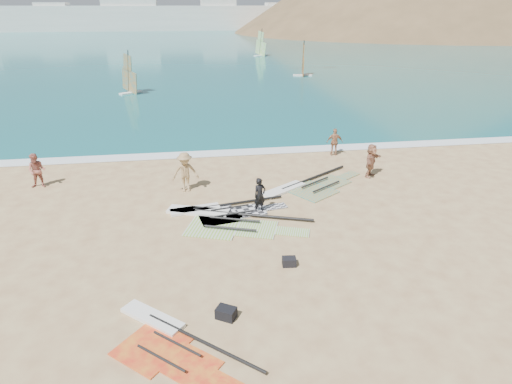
{
  "coord_description": "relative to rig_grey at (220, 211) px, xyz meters",
  "views": [
    {
      "loc": [
        -1.0,
        -12.48,
        8.31
      ],
      "look_at": [
        1.47,
        4.0,
        1.0
      ],
      "focal_mm": 30.0,
      "sensor_mm": 36.0,
      "label": 1
    }
  ],
  "objects": [
    {
      "name": "far_town",
      "position": [
        -15.66,
        145.63,
        4.44
      ],
      "size": [
        160.0,
        8.0,
        12.0
      ],
      "color": "white",
      "rests_on": "ground"
    },
    {
      "name": "beachgoer_back",
      "position": [
        7.33,
        6.68,
        0.77
      ],
      "size": [
        1.01,
        0.54,
        1.64
      ],
      "primitive_type": "imported",
      "rotation": [
        0.0,
        0.0,
        2.99
      ],
      "color": "#A66F4C",
      "rests_on": "ground"
    },
    {
      "name": "gear_bag_far",
      "position": [
        -0.32,
        -6.95,
        0.12
      ],
      "size": [
        0.67,
        0.61,
        0.33
      ],
      "primitive_type": "cube",
      "rotation": [
        0.0,
        0.0,
        -0.53
      ],
      "color": "black",
      "rests_on": "ground"
    },
    {
      "name": "rig_green",
      "position": [
        0.09,
        -0.87,
        0.0
      ],
      "size": [
        6.15,
        3.65,
        0.2
      ],
      "rotation": [
        0.0,
        0.0,
        -0.33
      ],
      "color": "#84C431",
      "rests_on": "ground"
    },
    {
      "name": "rig_grey",
      "position": [
        0.0,
        0.0,
        0.0
      ],
      "size": [
        5.23,
        2.49,
        0.2
      ],
      "rotation": [
        0.0,
        0.0,
        0.19
      ],
      "color": "#29292C",
      "rests_on": "ground"
    },
    {
      "name": "headland_main",
      "position": [
        85.07,
        125.63,
        -0.05
      ],
      "size": [
        143.0,
        143.0,
        45.0
      ],
      "primitive_type": "cone",
      "color": "brown",
      "rests_on": "ground"
    },
    {
      "name": "rig_red",
      "position": [
        -1.98,
        -7.65,
        -0.0
      ],
      "size": [
        3.99,
        4.09,
        0.19
      ],
      "rotation": [
        0.0,
        0.0,
        -0.71
      ],
      "color": "red",
      "rests_on": "ground"
    },
    {
      "name": "windsurfer_centre",
      "position": [
        13.16,
        37.35,
        1.23
      ],
      "size": [
        2.47,
        2.89,
        4.36
      ],
      "rotation": [
        0.0,
        0.0,
        -0.19
      ],
      "color": "white",
      "rests_on": "ground"
    },
    {
      "name": "beachgoer_mid",
      "position": [
        -1.46,
        2.55,
        0.93
      ],
      "size": [
        1.31,
        0.81,
        1.95
      ],
      "primitive_type": "imported",
      "rotation": [
        0.0,
        0.0,
        0.07
      ],
      "color": "#A38357",
      "rests_on": "ground"
    },
    {
      "name": "gear_bag_near",
      "position": [
        2.07,
        -4.57,
        0.1
      ],
      "size": [
        0.5,
        0.39,
        0.3
      ],
      "primitive_type": "cube",
      "rotation": [
        0.0,
        0.0,
        -0.09
      ],
      "color": "black",
      "rests_on": "ground"
    },
    {
      "name": "surf_line",
      "position": [
        0.07,
        7.93,
        -0.05
      ],
      "size": [
        300.0,
        1.2,
        0.04
      ],
      "primitive_type": "cube",
      "color": "white",
      "rests_on": "ground"
    },
    {
      "name": "person_wetsuit",
      "position": [
        1.71,
        -0.29,
        0.74
      ],
      "size": [
        0.68,
        0.57,
        1.58
      ],
      "primitive_type": "imported",
      "rotation": [
        0.0,
        0.0,
        0.4
      ],
      "color": "black",
      "rests_on": "ground"
    },
    {
      "name": "sea",
      "position": [
        0.07,
        127.63,
        -0.05
      ],
      "size": [
        300.0,
        240.0,
        0.06
      ],
      "primitive_type": "cube",
      "color": "#0C4D59",
      "rests_on": "ground"
    },
    {
      "name": "windsurfer_left",
      "position": [
        -7.05,
        28.48,
        1.22
      ],
      "size": [
        2.29,
        2.33,
        4.33
      ],
      "rotation": [
        0.0,
        0.0,
        0.66
      ],
      "color": "white",
      "rests_on": "ground"
    },
    {
      "name": "ground",
      "position": [
        0.07,
        -4.37,
        -0.05
      ],
      "size": [
        300.0,
        300.0,
        0.0
      ],
      "primitive_type": "plane",
      "color": "tan",
      "rests_on": "ground"
    },
    {
      "name": "rig_orange",
      "position": [
        4.48,
        2.09,
        0.0
      ],
      "size": [
        5.72,
        4.3,
        0.2
      ],
      "rotation": [
        0.0,
        0.0,
        0.59
      ],
      "color": "orange",
      "rests_on": "ground"
    },
    {
      "name": "beachgoer_left",
      "position": [
        -8.64,
        4.07,
        0.82
      ],
      "size": [
        0.86,
        0.68,
        1.74
      ],
      "primitive_type": "imported",
      "rotation": [
        0.0,
        0.0,
        -0.03
      ],
      "color": "#AE6153",
      "rests_on": "ground"
    },
    {
      "name": "beachgoer_right",
      "position": [
        8.11,
        3.06,
        0.83
      ],
      "size": [
        1.49,
        1.56,
        1.76
      ],
      "primitive_type": "imported",
      "rotation": [
        0.0,
        0.0,
        0.83
      ],
      "color": "#A76F52",
      "rests_on": "ground"
    },
    {
      "name": "windsurfer_right",
      "position": [
        11.53,
        60.89,
        1.28
      ],
      "size": [
        2.57,
        2.75,
        4.62
      ],
      "rotation": [
        0.0,
        0.0,
        0.5
      ],
      "color": "white",
      "rests_on": "ground"
    }
  ]
}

